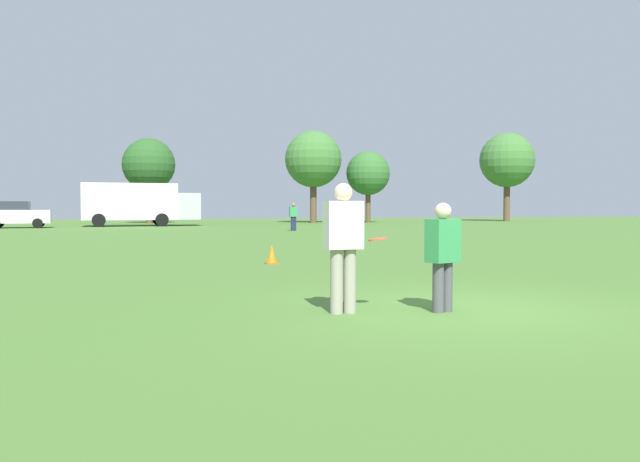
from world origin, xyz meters
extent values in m
plane|color=#47702D|center=(0.00, 0.00, 0.00)|extent=(143.84, 143.84, 0.00)
cylinder|color=gray|center=(-1.83, 0.17, 0.44)|extent=(0.17, 0.17, 0.88)
cylinder|color=gray|center=(-1.64, 0.17, 0.44)|extent=(0.17, 0.17, 0.88)
cube|color=silver|center=(-1.73, 0.17, 1.21)|extent=(0.51, 0.30, 0.65)
sphere|color=beige|center=(-1.73, 0.17, 1.66)|extent=(0.25, 0.25, 0.25)
cylinder|color=#4C4C51|center=(-0.29, -0.08, 0.35)|extent=(0.16, 0.16, 0.69)
cylinder|color=#4C4C51|center=(-0.46, -0.14, 0.35)|extent=(0.16, 0.16, 0.69)
cube|color=#338C4C|center=(-0.37, -0.11, 0.99)|extent=(0.52, 0.41, 0.60)
sphere|color=#D8AD8C|center=(-0.37, -0.11, 1.40)|extent=(0.23, 0.23, 0.23)
cylinder|color=#E54C33|center=(-1.20, 0.25, 1.01)|extent=(0.27, 0.27, 0.07)
cube|color=#D8590C|center=(-0.97, 8.15, 0.01)|extent=(0.32, 0.32, 0.03)
cone|color=orange|center=(-0.97, 8.15, 0.26)|extent=(0.24, 0.24, 0.45)
cube|color=silver|center=(-11.47, 40.63, 0.78)|extent=(4.26, 1.95, 0.90)
cube|color=#2D333D|center=(-11.72, 40.62, 1.50)|extent=(2.06, 1.71, 0.64)
cylinder|color=black|center=(-10.20, 41.68, 0.33)|extent=(0.67, 0.24, 0.66)
cylinder|color=black|center=(-10.13, 39.68, 0.33)|extent=(0.67, 0.24, 0.66)
cube|color=white|center=(-4.11, 42.74, 1.83)|extent=(6.89, 2.74, 2.70)
cube|color=#B2B2B7|center=(0.09, 42.89, 1.48)|extent=(1.88, 2.36, 2.00)
cylinder|color=black|center=(-1.95, 44.19, 0.48)|extent=(0.97, 0.31, 0.96)
cylinder|color=black|center=(-1.85, 41.45, 0.48)|extent=(0.97, 0.31, 0.96)
cylinder|color=black|center=(-6.37, 44.03, 0.48)|extent=(0.97, 0.31, 0.96)
cylinder|color=black|center=(-6.27, 41.29, 0.48)|extent=(0.97, 0.31, 0.96)
cylinder|color=#1E234C|center=(5.37, 30.30, 0.43)|extent=(0.16, 0.16, 0.85)
cylinder|color=#1E234C|center=(5.19, 30.31, 0.43)|extent=(0.16, 0.16, 0.85)
cube|color=#338C4C|center=(5.28, 30.31, 1.15)|extent=(0.47, 0.29, 0.60)
sphere|color=#8C664C|center=(5.28, 30.31, 1.56)|extent=(0.23, 0.23, 0.23)
cylinder|color=brown|center=(-2.39, 51.19, 1.60)|extent=(0.53, 0.53, 3.20)
sphere|color=#285623|center=(-2.39, 51.19, 5.14)|extent=(4.57, 4.57, 4.57)
cylinder|color=brown|center=(11.77, 48.47, 1.77)|extent=(0.59, 0.59, 3.55)
sphere|color=#3D7033|center=(11.77, 48.47, 5.70)|extent=(5.07, 5.07, 5.07)
cylinder|color=brown|center=(16.89, 48.16, 1.40)|extent=(0.47, 0.47, 2.80)
sphere|color=#33662D|center=(16.89, 48.16, 4.50)|extent=(4.00, 4.00, 4.00)
cylinder|color=brown|center=(32.12, 49.38, 1.90)|extent=(0.63, 0.63, 3.79)
sphere|color=#3D7033|center=(32.12, 49.38, 6.09)|extent=(5.42, 5.42, 5.42)
camera|label=1|loc=(-4.62, -8.36, 1.46)|focal=37.07mm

